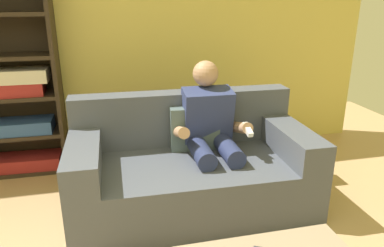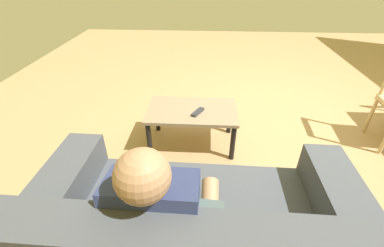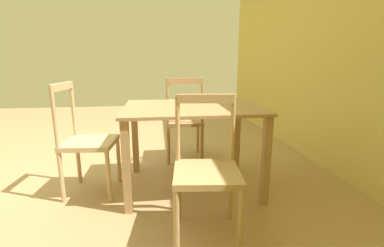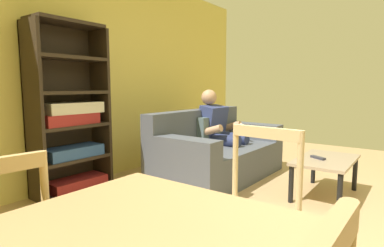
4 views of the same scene
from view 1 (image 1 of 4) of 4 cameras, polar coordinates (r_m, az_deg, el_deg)
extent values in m
cube|color=#DBC660|center=(3.90, -21.43, 13.87)|extent=(6.72, 0.12, 2.72)
cube|color=#474C56|center=(3.00, 0.00, -9.25)|extent=(1.87, 0.99, 0.42)
cube|color=#474C56|center=(3.17, -1.46, 0.95)|extent=(1.86, 0.23, 0.45)
cube|color=#474C56|center=(2.81, -16.37, -4.79)|extent=(0.26, 0.96, 0.22)
cube|color=#474C56|center=(3.12, 14.68, -2.24)|extent=(0.26, 0.96, 0.22)
cube|color=#4C5C5D|center=(3.05, 0.40, -0.71)|extent=(0.41, 0.17, 0.36)
cube|color=navy|center=(3.06, 2.28, 0.76)|extent=(0.41, 0.30, 0.53)
sphere|color=tan|center=(3.02, 2.11, 7.72)|extent=(0.21, 0.21, 0.21)
cylinder|color=navy|center=(2.87, 1.39, -4.38)|extent=(0.16, 0.44, 0.15)
cylinder|color=tan|center=(2.81, 2.43, -11.38)|extent=(0.11, 0.11, 0.42)
cube|color=black|center=(2.83, 2.80, -15.14)|extent=(0.10, 0.24, 0.08)
cylinder|color=navy|center=(2.93, 5.60, -3.99)|extent=(0.16, 0.44, 0.15)
cylinder|color=tan|center=(2.86, 6.77, -10.84)|extent=(0.11, 0.11, 0.42)
cube|color=black|center=(2.89, 7.16, -14.52)|extent=(0.10, 0.24, 0.08)
cylinder|color=tan|center=(2.90, -1.83, -1.33)|extent=(0.10, 0.35, 0.19)
cylinder|color=tan|center=(3.03, 7.51, -0.62)|extent=(0.10, 0.35, 0.19)
cube|color=white|center=(2.87, 8.61, -0.92)|extent=(0.04, 0.15, 0.08)
cube|color=#2D2319|center=(3.70, -20.10, 6.83)|extent=(0.04, 0.36, 1.84)
cube|color=#2D2319|center=(3.93, -25.66, 6.78)|extent=(0.84, 0.02, 1.84)
cube|color=#2D2319|center=(4.04, -24.29, -6.27)|extent=(0.76, 0.36, 0.04)
cube|color=#2D2319|center=(3.90, -25.02, -1.38)|extent=(0.76, 0.36, 0.04)
cube|color=#2D2319|center=(3.80, -25.79, 3.82)|extent=(0.76, 0.36, 0.04)
cube|color=#2D2319|center=(3.73, -26.61, 9.25)|extent=(0.76, 0.36, 0.04)
cube|color=#2D2319|center=(3.70, -27.47, 14.83)|extent=(0.76, 0.36, 0.04)
cube|color=maroon|center=(3.98, -23.98, -5.35)|extent=(0.64, 0.31, 0.12)
cube|color=#2D5193|center=(3.86, -25.23, -0.40)|extent=(0.63, 0.29, 0.12)
cube|color=maroon|center=(3.77, -26.57, 4.83)|extent=(0.64, 0.31, 0.12)
cube|color=beige|center=(3.74, -26.03, 6.68)|extent=(0.63, 0.30, 0.12)
camera|label=2|loc=(3.56, -4.31, 20.07)|focal=24.18mm
camera|label=3|loc=(4.08, -43.21, 7.09)|focal=25.20mm
camera|label=4|loc=(2.85, -89.71, -9.48)|focal=28.99mm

